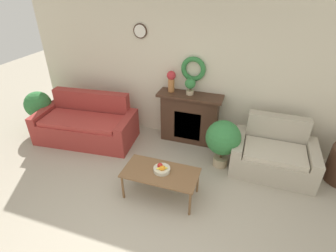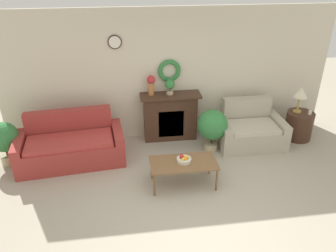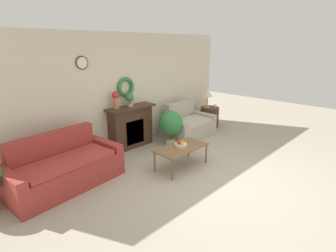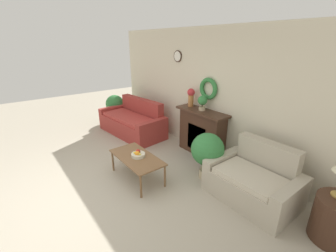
% 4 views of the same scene
% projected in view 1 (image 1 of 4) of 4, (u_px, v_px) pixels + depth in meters
% --- Properties ---
extents(ground_plane, '(16.00, 16.00, 0.00)m').
position_uv_depth(ground_plane, '(137.00, 245.00, 3.34)').
color(ground_plane, '#ADA38E').
extents(wall_back, '(6.80, 0.15, 2.70)m').
position_uv_depth(wall_back, '(194.00, 74.00, 4.94)').
color(wall_back, beige).
rests_on(wall_back, ground_plane).
extents(fireplace, '(1.24, 0.41, 1.02)m').
position_uv_depth(fireplace, '(189.00, 118.00, 5.19)').
color(fireplace, '#42281C').
rests_on(fireplace, ground_plane).
extents(couch_left, '(2.03, 1.11, 0.93)m').
position_uv_depth(couch_left, '(87.00, 125.00, 5.34)').
color(couch_left, '#9E332D').
rests_on(couch_left, ground_plane).
extents(loveseat_right, '(1.36, 0.91, 0.90)m').
position_uv_depth(loveseat_right, '(273.00, 155.00, 4.50)').
color(loveseat_right, '#B2A893').
rests_on(loveseat_right, ground_plane).
extents(coffee_table, '(1.12, 0.57, 0.45)m').
position_uv_depth(coffee_table, '(161.00, 174.00, 3.90)').
color(coffee_table, brown).
rests_on(coffee_table, ground_plane).
extents(fruit_bowl, '(0.25, 0.25, 0.12)m').
position_uv_depth(fruit_bowl, '(162.00, 169.00, 3.87)').
color(fruit_bowl, beige).
rests_on(fruit_bowl, coffee_table).
extents(vase_on_mantel_left, '(0.17, 0.17, 0.41)m').
position_uv_depth(vase_on_mantel_left, '(171.00, 80.00, 4.92)').
color(vase_on_mantel_left, '#AD6B38').
rests_on(vase_on_mantel_left, fireplace).
extents(potted_plant_on_mantel, '(0.20, 0.20, 0.32)m').
position_uv_depth(potted_plant_on_mantel, '(190.00, 85.00, 4.83)').
color(potted_plant_on_mantel, tan).
rests_on(potted_plant_on_mantel, fireplace).
extents(potted_plant_floor_by_couch, '(0.56, 0.56, 0.86)m').
position_uv_depth(potted_plant_floor_by_couch, '(38.00, 106.00, 5.59)').
color(potted_plant_floor_by_couch, tan).
rests_on(potted_plant_floor_by_couch, ground_plane).
extents(potted_plant_floor_by_loveseat, '(0.60, 0.60, 0.88)m').
position_uv_depth(potted_plant_floor_by_loveseat, '(223.00, 139.00, 4.46)').
color(potted_plant_floor_by_loveseat, tan).
rests_on(potted_plant_floor_by_loveseat, ground_plane).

